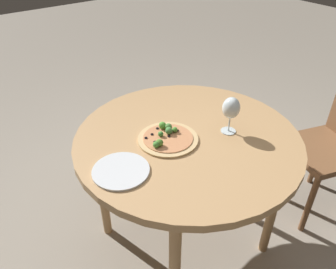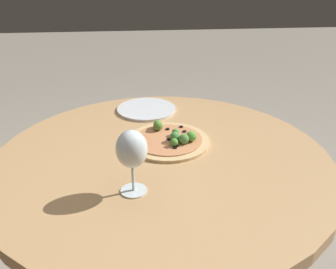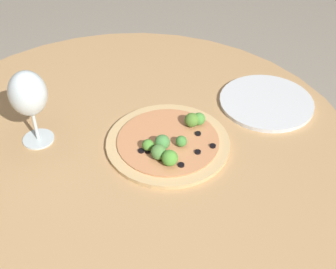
{
  "view_description": "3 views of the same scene",
  "coord_description": "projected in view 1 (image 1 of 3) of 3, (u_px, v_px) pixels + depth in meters",
  "views": [
    {
      "loc": [
        -0.96,
        0.84,
        1.66
      ],
      "look_at": [
        0.03,
        0.09,
        0.8
      ],
      "focal_mm": 35.0,
      "sensor_mm": 36.0,
      "label": 1
    },
    {
      "loc": [
        -0.07,
        -1.02,
        1.36
      ],
      "look_at": [
        0.03,
        0.09,
        0.8
      ],
      "focal_mm": 40.0,
      "sensor_mm": 36.0,
      "label": 2
    },
    {
      "loc": [
        0.78,
        -0.18,
        1.48
      ],
      "look_at": [
        0.03,
        0.09,
        0.8
      ],
      "focal_mm": 50.0,
      "sensor_mm": 36.0,
      "label": 3
    }
  ],
  "objects": [
    {
      "name": "dining_table",
      "position": [
        187.0,
        148.0,
        1.59
      ],
      "size": [
        1.07,
        1.07,
        0.77
      ],
      "color": "tan",
      "rests_on": "ground_plane"
    },
    {
      "name": "wine_glass",
      "position": [
        231.0,
        109.0,
        1.51
      ],
      "size": [
        0.08,
        0.08,
        0.18
      ],
      "color": "silver",
      "rests_on": "dining_table"
    },
    {
      "name": "ground_plane",
      "position": [
        183.0,
        239.0,
        1.99
      ],
      "size": [
        12.0,
        12.0,
        0.0
      ],
      "primitive_type": "plane",
      "color": "gray"
    },
    {
      "name": "plate_near",
      "position": [
        121.0,
        171.0,
        1.34
      ],
      "size": [
        0.24,
        0.24,
        0.01
      ],
      "color": "silver",
      "rests_on": "dining_table"
    },
    {
      "name": "pizza",
      "position": [
        167.0,
        138.0,
        1.52
      ],
      "size": [
        0.28,
        0.28,
        0.05
      ],
      "color": "tan",
      "rests_on": "dining_table"
    }
  ]
}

